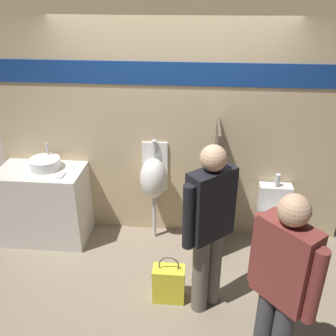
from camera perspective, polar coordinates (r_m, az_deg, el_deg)
ground_plane at (r=4.32m, az=-0.21°, el=-13.62°), size 16.00×16.00×0.00m
display_wall at (r=4.16m, az=0.53°, el=6.45°), size 3.97×0.07×2.70m
sink_counter at (r=4.63m, az=-18.22°, el=-5.31°), size 0.96×0.56×0.90m
sink_basin at (r=4.42m, az=-18.26°, el=0.66°), size 0.34×0.34×0.26m
cell_phone at (r=4.22m, az=-16.02°, el=-1.09°), size 0.07×0.14×0.01m
divider_near_counter at (r=4.12m, az=7.17°, el=-3.40°), size 0.03×0.57×1.49m
urinal_near_counter at (r=4.24m, az=-2.20°, el=-1.52°), size 0.31×0.32×1.21m
toilet at (r=4.42m, az=15.94°, el=-8.95°), size 0.41×0.58×0.88m
person_in_vest at (r=2.82m, az=16.83°, el=-16.79°), size 0.41×0.44×1.61m
person_with_lanyard at (r=3.27m, az=6.34°, el=-8.60°), size 0.45×0.42×1.65m
shopping_bag at (r=3.75m, az=0.11°, el=-17.18°), size 0.30×0.17×0.51m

